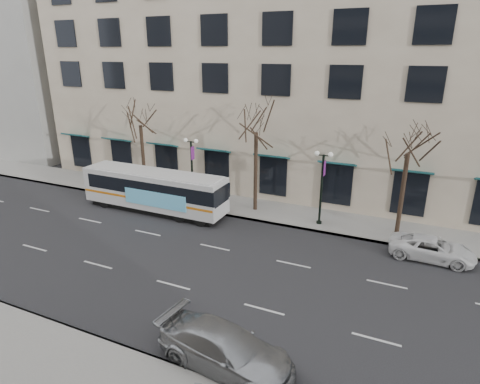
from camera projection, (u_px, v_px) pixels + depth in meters
The scene contains 12 objects.
ground at pixel (196, 265), 22.54m from camera, with size 160.00×160.00×0.00m, color black.
sidewalk_far at pixel (322, 220), 28.31m from camera, with size 80.00×4.00×0.15m, color gray.
building_hotel at pixel (286, 44), 37.39m from camera, with size 40.00×20.00×24.00m, color tan.
building_far_upblock at pixel (15, 29), 50.71m from camera, with size 28.00×20.00×28.00m, color #999993.
tree_far_left at pixel (140, 113), 31.77m from camera, with size 3.60×3.60×8.34m.
tree_far_mid at pixel (256, 119), 27.81m from camera, with size 3.60×3.60×8.55m.
tree_far_right at pixel (410, 138), 24.09m from camera, with size 3.60×3.60×8.06m.
lamp_post_left at pixel (192, 168), 30.55m from camera, with size 1.22×0.45×5.21m.
lamp_post_right at pixel (322, 185), 26.66m from camera, with size 1.22×0.45×5.21m.
city_bus at pixel (155, 190), 29.60m from camera, with size 11.30×2.55×3.06m.
silver_car at pixel (225, 349), 15.03m from camera, with size 2.23×5.49×1.59m, color #9A9DA1.
white_pickup at pixel (432, 249), 22.98m from camera, with size 2.15×4.65×1.29m, color white.
Camera 1 is at (10.47, -17.11, 11.33)m, focal length 30.00 mm.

